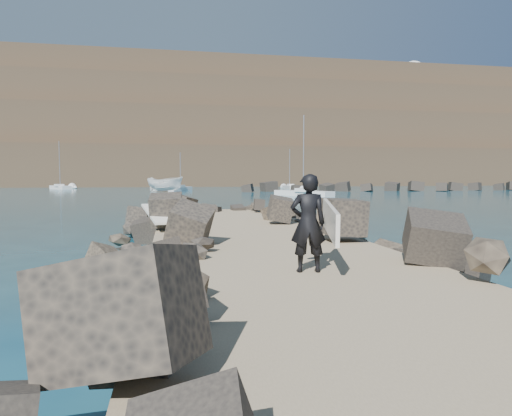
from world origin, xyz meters
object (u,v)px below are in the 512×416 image
at_px(boat_imported, 165,184).
at_px(radome, 413,79).
at_px(surfer_with_board, 311,223).
at_px(sailboat_d, 290,187).
at_px(surfboard_resting, 156,217).

distance_m(boat_imported, radome, 145.55).
bearing_deg(boat_imported, surfer_with_board, -147.80).
distance_m(surfer_with_board, sailboat_d, 78.69).
xyz_separation_m(surfboard_resting, sailboat_d, (22.90, 68.51, -0.69)).
xyz_separation_m(boat_imported, sailboat_d, (23.25, 11.81, -0.85)).
height_order(boat_imported, radome, radome).
distance_m(surfboard_resting, sailboat_d, 72.24).
bearing_deg(surfer_with_board, surfboard_resting, 112.36).
height_order(surfboard_resting, sailboat_d, sailboat_d).
bearing_deg(sailboat_d, surfboard_resting, -108.48).
height_order(boat_imported, surfer_with_board, surfer_with_board).
xyz_separation_m(surfboard_resting, radome, (97.43, 156.58, 40.74)).
height_order(surfboard_resting, boat_imported, boat_imported).
height_order(radome, sailboat_d, radome).
height_order(surfboard_resting, radome, radome).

